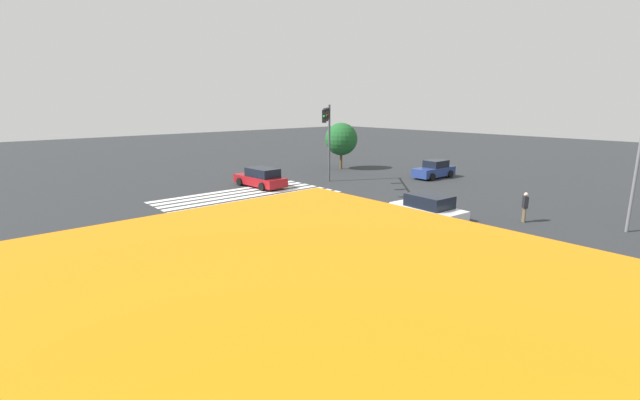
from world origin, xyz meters
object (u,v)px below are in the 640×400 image
Objects in this scene: car_4 at (434,170)px; pedestrian at (525,206)px; traffic_signal_mast at (328,126)px; car_1 at (142,257)px; tree_corner_a at (341,139)px; car_0 at (261,178)px; car_3 at (428,208)px.

car_4 is 14.80m from pedestrian.
pedestrian is (-1.57, 14.81, -3.91)m from traffic_signal_mast.
car_1 is 0.97× the size of car_4.
tree_corner_a is at bearing 174.79° from traffic_signal_mast.
traffic_signal_mast is 1.53× the size of car_1.
car_0 is 2.88× the size of pedestrian.
traffic_signal_mast is at bearing 21.70° from car_1.
car_3 is 20.29m from tree_corner_a.
car_4 is 9.99m from tree_corner_a.
car_1 is 28.32m from car_4.
pedestrian is (-18.97, 6.39, 0.18)m from car_1.
car_3 is at bearing -177.46° from car_0.
traffic_signal_mast is at bearing -138.54° from car_0.
car_1 is 0.96× the size of car_3.
car_1 is 29.28m from tree_corner_a.
car_1 reaches higher than car_4.
car_3 is at bearing 33.29° from traffic_signal_mast.
pedestrian is at bearing 73.83° from tree_corner_a.
car_0 is at bearing -90.38° from traffic_signal_mast.
pedestrian reaches higher than car_1.
car_1 is at bearing 128.77° from car_0.
traffic_signal_mast is at bearing -38.49° from pedestrian.
tree_corner_a is at bearing -80.35° from car_0.
tree_corner_a is at bearing -60.70° from pedestrian.
car_4 is at bearing 105.79° from tree_corner_a.
tree_corner_a is at bearing -72.09° from car_4.
pedestrian is at bearing 55.61° from car_4.
traffic_signal_mast is 6.78m from car_0.
traffic_signal_mast reaches higher than car_3.
car_4 is (-12.66, -8.14, -0.01)m from car_3.
car_0 is at bearing -28.54° from pedestrian.
car_3 is 5.39m from pedestrian.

